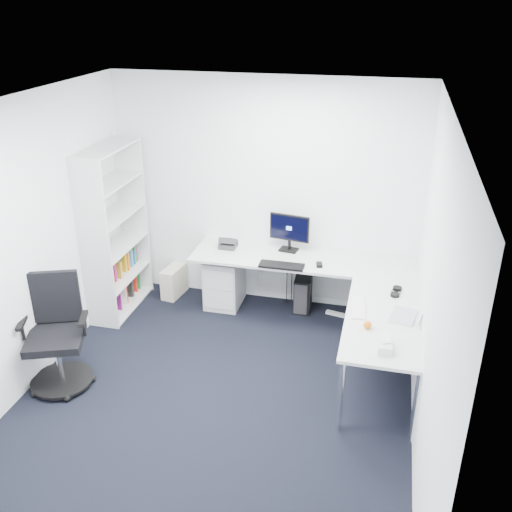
% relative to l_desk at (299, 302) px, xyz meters
% --- Properties ---
extents(ground, '(4.20, 4.20, 0.00)m').
position_rel_l_desk_xyz_m(ground, '(-0.55, -1.40, -0.38)').
color(ground, black).
extents(ceiling, '(4.20, 4.20, 0.00)m').
position_rel_l_desk_xyz_m(ceiling, '(-0.55, -1.40, 2.32)').
color(ceiling, white).
extents(wall_back, '(3.60, 0.02, 2.70)m').
position_rel_l_desk_xyz_m(wall_back, '(-0.55, 0.70, 0.97)').
color(wall_back, white).
rests_on(wall_back, ground).
extents(wall_front, '(3.60, 0.02, 2.70)m').
position_rel_l_desk_xyz_m(wall_front, '(-0.55, -3.50, 0.97)').
color(wall_front, white).
rests_on(wall_front, ground).
extents(wall_left, '(0.02, 4.20, 2.70)m').
position_rel_l_desk_xyz_m(wall_left, '(-2.35, -1.40, 0.97)').
color(wall_left, white).
rests_on(wall_left, ground).
extents(wall_right, '(0.02, 4.20, 2.70)m').
position_rel_l_desk_xyz_m(wall_right, '(1.25, -1.40, 0.97)').
color(wall_right, white).
rests_on(wall_right, ground).
extents(l_desk, '(2.58, 1.44, 0.75)m').
position_rel_l_desk_xyz_m(l_desk, '(0.00, 0.00, 0.00)').
color(l_desk, silver).
rests_on(l_desk, ground).
extents(drawer_pedestal, '(0.40, 0.50, 0.62)m').
position_rel_l_desk_xyz_m(drawer_pedestal, '(-0.98, 0.42, -0.07)').
color(drawer_pedestal, silver).
rests_on(drawer_pedestal, ground).
extents(bookshelf, '(0.39, 0.99, 1.98)m').
position_rel_l_desk_xyz_m(bookshelf, '(-2.17, 0.05, 0.61)').
color(bookshelf, silver).
rests_on(bookshelf, ground).
extents(task_chair, '(0.80, 0.80, 1.11)m').
position_rel_l_desk_xyz_m(task_chair, '(-2.07, -1.49, 0.18)').
color(task_chair, black).
rests_on(task_chair, ground).
extents(black_pc_tower, '(0.21, 0.45, 0.43)m').
position_rel_l_desk_xyz_m(black_pc_tower, '(-0.03, 0.56, -0.16)').
color(black_pc_tower, black).
rests_on(black_pc_tower, ground).
extents(beige_pc_tower, '(0.23, 0.42, 0.38)m').
position_rel_l_desk_xyz_m(beige_pc_tower, '(-1.66, 0.48, -0.19)').
color(beige_pc_tower, beige).
rests_on(beige_pc_tower, ground).
extents(power_strip, '(0.32, 0.12, 0.04)m').
position_rel_l_desk_xyz_m(power_strip, '(0.42, 0.44, -0.36)').
color(power_strip, silver).
rests_on(power_strip, ground).
extents(monitor, '(0.49, 0.23, 0.45)m').
position_rel_l_desk_xyz_m(monitor, '(-0.22, 0.51, 0.60)').
color(monitor, black).
rests_on(monitor, l_desk).
extents(black_keyboard, '(0.49, 0.18, 0.02)m').
position_rel_l_desk_xyz_m(black_keyboard, '(-0.21, 0.07, 0.39)').
color(black_keyboard, black).
rests_on(black_keyboard, l_desk).
extents(mouse, '(0.08, 0.12, 0.03)m').
position_rel_l_desk_xyz_m(mouse, '(0.19, 0.18, 0.39)').
color(mouse, black).
rests_on(mouse, l_desk).
extents(desk_phone, '(0.19, 0.19, 0.13)m').
position_rel_l_desk_xyz_m(desk_phone, '(-0.93, 0.43, 0.44)').
color(desk_phone, '#2C2C2E').
rests_on(desk_phone, l_desk).
extents(laptop, '(0.37, 0.37, 0.23)m').
position_rel_l_desk_xyz_m(laptop, '(1.09, -0.71, 0.49)').
color(laptop, silver).
rests_on(laptop, l_desk).
extents(white_keyboard, '(0.17, 0.45, 0.01)m').
position_rel_l_desk_xyz_m(white_keyboard, '(0.67, -0.64, 0.38)').
color(white_keyboard, silver).
rests_on(white_keyboard, l_desk).
extents(headphones, '(0.16, 0.23, 0.06)m').
position_rel_l_desk_xyz_m(headphones, '(1.02, -0.25, 0.40)').
color(headphones, black).
rests_on(headphones, l_desk).
extents(orange_fruit, '(0.07, 0.07, 0.07)m').
position_rel_l_desk_xyz_m(orange_fruit, '(0.78, -0.99, 0.41)').
color(orange_fruit, orange).
rests_on(orange_fruit, l_desk).
extents(tissue_box, '(0.13, 0.23, 0.08)m').
position_rel_l_desk_xyz_m(tissue_box, '(0.94, -1.29, 0.41)').
color(tissue_box, silver).
rests_on(tissue_box, l_desk).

